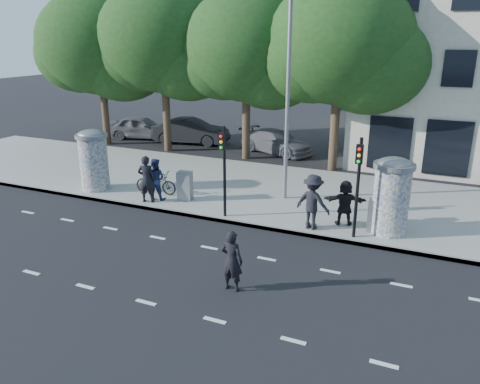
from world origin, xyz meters
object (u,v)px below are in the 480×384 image
at_px(ped_c, 155,179).
at_px(cabinet_right, 376,216).
at_px(traffic_pole_far, 358,178).
at_px(car_mid, 191,131).
at_px(ped_b, 147,179).
at_px(car_left, 141,127).
at_px(ad_column_right, 391,194).
at_px(car_right, 276,142).
at_px(street_lamp, 288,85).
at_px(ad_column_left, 94,158).
at_px(traffic_pole_near, 224,163).
at_px(ped_e, 312,206).
at_px(cabinet_left, 185,186).
at_px(man_road, 232,261).
at_px(ped_d, 313,202).
at_px(bicycle, 156,183).
at_px(ped_f, 345,203).

bearing_deg(ped_c, cabinet_right, 172.55).
height_order(traffic_pole_far, car_mid, traffic_pole_far).
relative_size(ped_b, car_mid, 0.40).
bearing_deg(car_left, ad_column_right, -134.45).
bearing_deg(car_right, street_lamp, -138.13).
relative_size(ad_column_left, cabinet_right, 2.29).
xyz_separation_m(traffic_pole_near, ped_e, (3.27, 0.30, -1.28)).
distance_m(ad_column_right, cabinet_left, 8.12).
bearing_deg(ped_c, street_lamp, -163.83).
height_order(ad_column_right, ped_e, ad_column_right).
bearing_deg(traffic_pole_near, cabinet_left, 155.55).
xyz_separation_m(ped_e, car_left, (-14.67, 10.71, -0.20)).
height_order(ad_column_right, man_road, ad_column_right).
relative_size(ad_column_right, car_mid, 0.55).
relative_size(ped_d, car_mid, 0.40).
bearing_deg(ped_c, ad_column_right, 173.16).
bearing_deg(ped_d, traffic_pole_far, -174.81).
height_order(traffic_pole_near, man_road, traffic_pole_near).
height_order(traffic_pole_near, ped_d, traffic_pole_near).
relative_size(ped_c, car_mid, 0.36).
bearing_deg(car_left, ped_c, -156.49).
bearing_deg(cabinet_right, ped_c, 179.99).
relative_size(bicycle, car_mid, 0.38).
relative_size(ad_column_right, man_road, 1.53).
bearing_deg(man_road, cabinet_left, -48.50).
bearing_deg(car_right, ped_d, -134.30).
bearing_deg(traffic_pole_far, bicycle, 171.87).
bearing_deg(ped_b, traffic_pole_near, 159.91).
bearing_deg(ped_e, cabinet_right, -164.73).
distance_m(ped_c, bicycle, 0.83).
xyz_separation_m(cabinet_left, car_mid, (-5.32, 9.96, 0.05)).
distance_m(ad_column_right, ped_b, 9.39).
height_order(ped_e, cabinet_right, ped_e).
bearing_deg(ped_e, traffic_pole_far, 170.96).
bearing_deg(ped_c, traffic_pole_near, 161.13).
bearing_deg(ad_column_right, cabinet_right, -165.33).
height_order(traffic_pole_near, ped_c, traffic_pole_near).
bearing_deg(cabinet_right, traffic_pole_near, -172.77).
relative_size(ad_column_left, traffic_pole_far, 0.78).
distance_m(ad_column_left, ped_c, 3.23).
bearing_deg(street_lamp, ped_e, -53.70).
relative_size(traffic_pole_near, cabinet_right, 2.94).
height_order(street_lamp, ped_d, street_lamp).
relative_size(traffic_pole_near, car_mid, 0.70).
xyz_separation_m(ad_column_right, car_right, (-7.59, 9.90, -0.87)).
xyz_separation_m(ped_c, cabinet_left, (1.14, 0.42, -0.27)).
distance_m(ad_column_right, ped_f, 1.65).
distance_m(traffic_pole_near, car_left, 15.91).
bearing_deg(ped_b, cabinet_left, -163.83).
relative_size(ped_b, car_right, 0.42).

